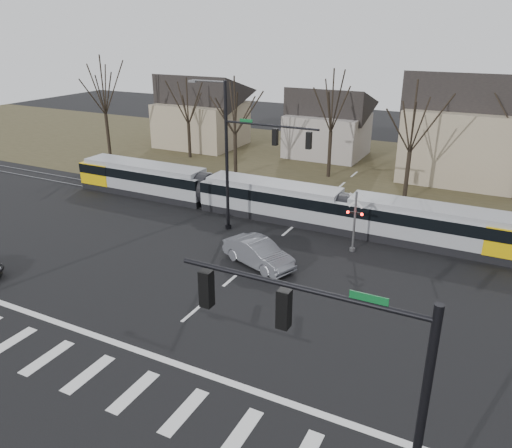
% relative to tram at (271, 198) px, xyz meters
% --- Properties ---
extents(ground, '(140.00, 140.00, 0.00)m').
position_rel_tram_xyz_m(ground, '(2.33, -16.00, -1.47)').
color(ground, black).
extents(grass_verge, '(140.00, 28.00, 0.01)m').
position_rel_tram_xyz_m(grass_verge, '(2.33, 16.00, -1.47)').
color(grass_verge, '#38331E').
rests_on(grass_verge, ground).
extents(crosswalk, '(27.00, 2.60, 0.01)m').
position_rel_tram_xyz_m(crosswalk, '(2.33, -20.00, -1.46)').
color(crosswalk, silver).
rests_on(crosswalk, ground).
extents(stop_line, '(28.00, 0.35, 0.01)m').
position_rel_tram_xyz_m(stop_line, '(2.33, -17.80, -1.46)').
color(stop_line, silver).
rests_on(stop_line, ground).
extents(lane_dashes, '(0.18, 30.00, 0.01)m').
position_rel_tram_xyz_m(lane_dashes, '(2.33, -0.00, -1.46)').
color(lane_dashes, silver).
rests_on(lane_dashes, ground).
extents(rail_pair, '(90.00, 1.52, 0.06)m').
position_rel_tram_xyz_m(rail_pair, '(2.33, -0.20, -1.44)').
color(rail_pair, '#59595E').
rests_on(rail_pair, ground).
extents(tram, '(35.61, 2.64, 2.70)m').
position_rel_tram_xyz_m(tram, '(0.00, 0.00, 0.00)').
color(tram, gray).
rests_on(tram, ground).
extents(sedan, '(4.94, 5.99, 1.60)m').
position_rel_tram_xyz_m(sedan, '(2.88, -7.74, -0.67)').
color(sedan, slate).
rests_on(sedan, ground).
extents(signal_pole_near_right, '(6.72, 0.44, 8.00)m').
position_rel_tram_xyz_m(signal_pole_near_right, '(12.45, -22.00, 3.69)').
color(signal_pole_near_right, black).
rests_on(signal_pole_near_right, ground).
extents(signal_pole_far, '(9.28, 0.44, 10.20)m').
position_rel_tram_xyz_m(signal_pole_far, '(-0.08, -3.50, 4.23)').
color(signal_pole_far, black).
rests_on(signal_pole_far, ground).
extents(rail_crossing_signal, '(1.08, 0.36, 4.00)m').
position_rel_tram_xyz_m(rail_crossing_signal, '(7.33, -3.21, 0.41)').
color(rail_crossing_signal, '#59595B').
rests_on(rail_crossing_signal, ground).
extents(tree_row, '(59.20, 7.20, 10.00)m').
position_rel_tram_xyz_m(tree_row, '(4.33, 10.00, 3.53)').
color(tree_row, black).
rests_on(tree_row, ground).
extents(house_a, '(9.72, 8.64, 8.60)m').
position_rel_tram_xyz_m(house_a, '(-17.67, 18.00, 2.99)').
color(house_a, gray).
rests_on(house_a, ground).
extents(house_b, '(8.64, 7.56, 7.65)m').
position_rel_tram_xyz_m(house_b, '(-2.67, 20.00, 2.50)').
color(house_b, gray).
rests_on(house_b, ground).
extents(house_c, '(10.80, 8.64, 10.10)m').
position_rel_tram_xyz_m(house_c, '(11.33, 17.00, 3.76)').
color(house_c, gray).
rests_on(house_c, ground).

